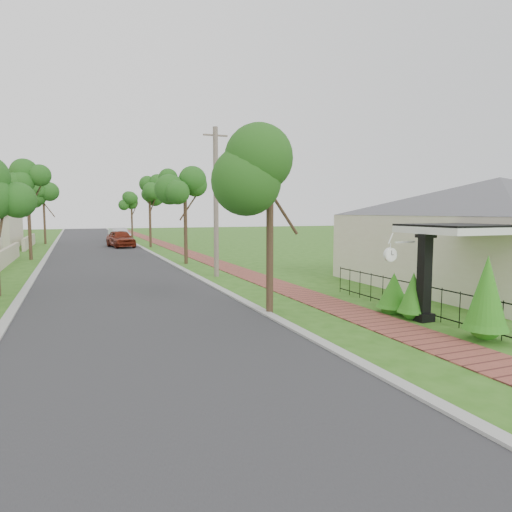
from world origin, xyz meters
TOP-DOWN VIEW (x-y plane):
  - ground at (0.00, 0.00)m, footprint 160.00×160.00m
  - road at (-3.00, 20.00)m, footprint 7.00×120.00m
  - kerb_right at (0.65, 20.00)m, footprint 0.30×120.00m
  - kerb_left at (-6.65, 20.00)m, footprint 0.30×120.00m
  - sidewalk at (3.25, 20.00)m, footprint 1.50×120.00m
  - near_house at (11.97, 2.98)m, footprint 14.67×14.14m
  - porch_post at (4.55, -1.00)m, footprint 0.48×0.48m
  - picket_fence at (4.90, -0.00)m, footprint 0.03×8.02m
  - street_trees at (-2.87, 26.84)m, footprint 10.70×37.65m
  - hedge_row at (4.45, -1.55)m, footprint 0.93×4.36m
  - parked_car_red at (-1.00, 30.80)m, footprint 2.52×4.72m
  - parked_car_white at (-0.38, 39.20)m, footprint 2.11×4.50m
  - near_tree at (0.80, 1.50)m, footprint 2.11×2.11m
  - utility_pole at (1.64, 10.00)m, footprint 1.20×0.24m
  - station_clock at (3.69, -0.60)m, footprint 1.06×0.13m

SIDE VIEW (x-z plane):
  - ground at x=0.00m, z-range 0.00..0.00m
  - road at x=-3.00m, z-range -0.01..0.01m
  - kerb_right at x=0.65m, z-range -0.05..0.05m
  - kerb_left at x=-6.65m, z-range -0.05..0.05m
  - sidewalk at x=3.25m, z-range -0.01..0.01m
  - picket_fence at x=4.90m, z-range 0.03..1.03m
  - parked_car_white at x=-0.38m, z-range 0.00..1.43m
  - parked_car_red at x=-1.00m, z-range 0.00..1.53m
  - hedge_row at x=4.45m, z-range -0.32..1.94m
  - porch_post at x=4.55m, z-range -0.14..2.38m
  - station_clock at x=3.69m, z-range 1.66..2.24m
  - near_house at x=11.97m, z-range 0.00..4.60m
  - utility_pole at x=1.64m, z-range 0.06..7.23m
  - near_tree at x=0.80m, z-range 1.60..7.01m
  - street_trees at x=-2.87m, z-range 1.59..7.48m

